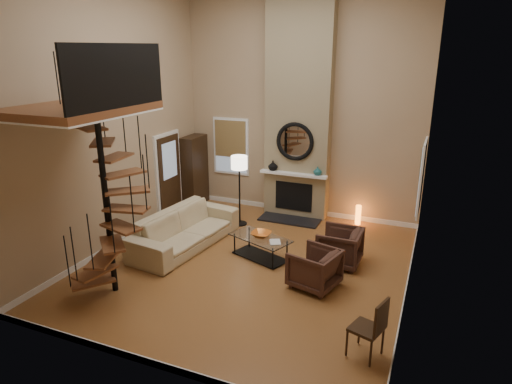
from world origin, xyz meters
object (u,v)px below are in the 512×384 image
at_px(armchair_near, 343,248).
at_px(floor_lamp, 239,168).
at_px(coffee_table, 260,245).
at_px(sofa, 185,229).
at_px(hutch, 194,171).
at_px(accent_lamp, 358,215).
at_px(side_chair, 372,326).
at_px(armchair_far, 318,270).

bearing_deg(armchair_near, floor_lamp, -111.29).
bearing_deg(coffee_table, sofa, -177.58).
bearing_deg(armchair_near, hutch, -113.18).
xyz_separation_m(floor_lamp, accent_lamp, (2.66, 1.08, -1.16)).
relative_size(sofa, armchair_near, 3.27).
relative_size(sofa, side_chair, 2.96).
bearing_deg(coffee_table, side_chair, -42.02).
distance_m(hutch, coffee_table, 3.82).
relative_size(hutch, armchair_far, 2.36).
xyz_separation_m(floor_lamp, side_chair, (3.73, -3.83, -0.89)).
height_order(coffee_table, side_chair, side_chair).
height_order(floor_lamp, side_chair, floor_lamp).
bearing_deg(sofa, accent_lamp, -43.77).
bearing_deg(armchair_far, armchair_near, -176.67).
distance_m(hutch, side_chair, 7.24).
bearing_deg(accent_lamp, armchair_near, -87.25).
height_order(sofa, coffee_table, sofa).
bearing_deg(accent_lamp, floor_lamp, -157.96).
xyz_separation_m(armchair_near, armchair_far, (-0.22, -1.09, 0.00)).
xyz_separation_m(sofa, armchair_far, (3.12, -0.65, -0.04)).
bearing_deg(coffee_table, floor_lamp, 127.30).
height_order(sofa, armchair_near, sofa).
height_order(armchair_far, accent_lamp, armchair_far).
bearing_deg(floor_lamp, coffee_table, -52.70).
bearing_deg(accent_lamp, hutch, -177.62).
relative_size(hutch, armchair_near, 2.26).
distance_m(floor_lamp, side_chair, 5.42).
distance_m(armchair_far, coffee_table, 1.58).
bearing_deg(side_chair, armchair_near, 109.61).
height_order(hutch, sofa, hutch).
height_order(coffee_table, floor_lamp, floor_lamp).
distance_m(coffee_table, accent_lamp, 2.99).
height_order(floor_lamp, accent_lamp, floor_lamp).
relative_size(floor_lamp, side_chair, 1.87).
xyz_separation_m(hutch, sofa, (1.17, -2.47, -0.55)).
bearing_deg(sofa, hutch, 32.22).
xyz_separation_m(hutch, armchair_near, (4.51, -2.03, -0.60)).
bearing_deg(armchair_near, armchair_far, -10.45).
bearing_deg(hutch, sofa, -64.63).
relative_size(armchair_near, coffee_table, 0.60).
height_order(armchair_near, armchair_far, armchair_near).
relative_size(coffee_table, accent_lamp, 2.94).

